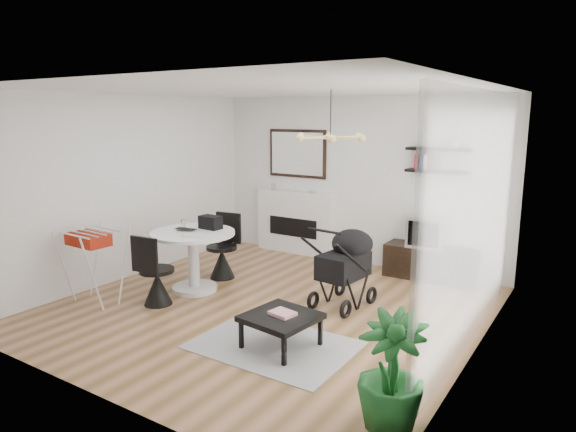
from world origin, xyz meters
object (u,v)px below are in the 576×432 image
Objects in this scene: dining_table at (193,252)px; coffee_table at (281,318)px; fireplace at (295,215)px; drying_rack at (94,265)px; potted_plant at (391,372)px; crt_tv at (428,231)px; tv_console at (430,263)px; stroller at (346,269)px.

dining_table is 2.17m from coffee_table.
fireplace reaches higher than dining_table.
dining_table is 1.20× the size of drying_rack.
fireplace is 5.20m from potted_plant.
crt_tv is 0.46× the size of dining_table.
potted_plant is at bearing -49.88° from fireplace.
potted_plant reaches higher than tv_console.
tv_console is 4.72m from drying_rack.
stroller is at bearing 123.91° from potted_plant.
potted_plant is at bearing -4.47° from drying_rack.
fireplace reaches higher than coffee_table.
fireplace is 2.81× the size of coffee_table.
dining_table is 1.50× the size of coffee_table.
stroller is at bearing 34.00° from drying_rack.
crt_tv is 1.71m from stroller.
crt_tv is 3.93m from potted_plant.
fireplace is at bearing 130.12° from potted_plant.
crt_tv is at bearing -3.94° from fireplace.
tv_console is 1.14× the size of dining_table.
fireplace is 3.59m from drying_rack.
potted_plant reaches higher than coffee_table.
crt_tv reaches higher than coffee_table.
dining_table is at bearing -138.77° from tv_console.
tv_console reaches higher than coffee_table.
fireplace is 2.41m from crt_tv.
potted_plant is at bearing -25.57° from coffee_table.
potted_plant is at bearing -49.94° from stroller.
coffee_table is at bearing -99.98° from crt_tv.
coffee_table is (1.99, -0.83, -0.23)m from dining_table.
stroller is 1.15× the size of potted_plant.
dining_table is (-0.13, -2.43, -0.13)m from fireplace.
tv_console is 3.46m from dining_table.
crt_tv is 3.41m from dining_table.
crt_tv is at bearing 47.35° from drying_rack.
fireplace is 2.58m from stroller.
potted_plant is at bearing -23.87° from dining_table.
drying_rack reaches higher than coffee_table.
fireplace reaches higher than stroller.
fireplace reaches higher than drying_rack.
tv_console is at bearing -3.78° from fireplace.
stroller reaches higher than coffee_table.
tv_console is 1.70× the size of coffee_table.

